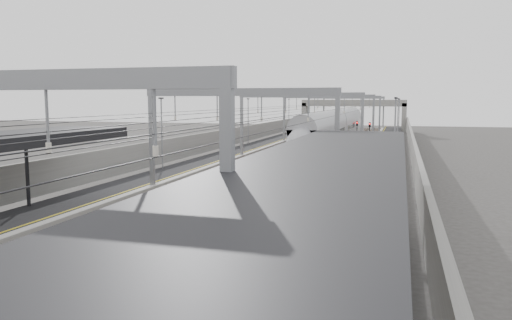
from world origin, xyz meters
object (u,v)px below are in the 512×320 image
Objects in this scene: overbridge at (353,107)px; train at (333,136)px; bench at (349,221)px; signal_green at (298,129)px.

overbridge is 0.43× the size of train.
signal_green reaches higher than bench.
train reaches higher than signal_green.
signal_green is at bearing -98.86° from overbridge.
overbridge is 13.03× the size of bench.
train is 30.41× the size of bench.
overbridge reaches higher than train.
train reaches higher than bench.
bench is at bearing -76.09° from signal_green.
overbridge reaches higher than bench.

